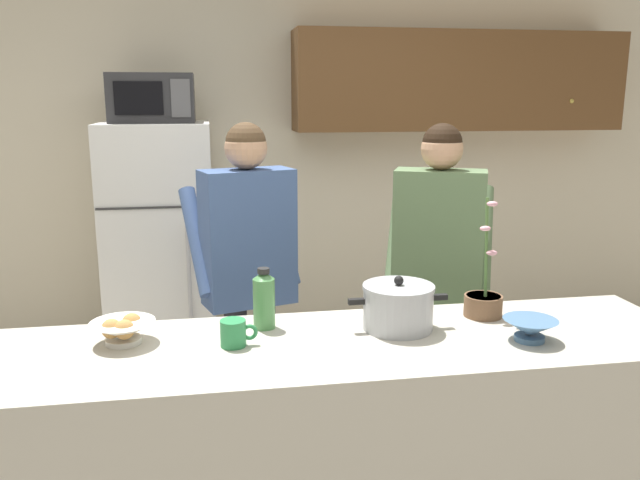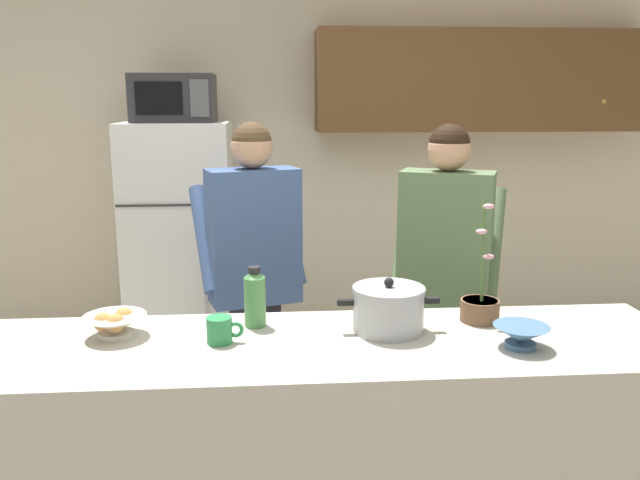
{
  "view_description": "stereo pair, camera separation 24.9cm",
  "coord_description": "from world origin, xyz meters",
  "px_view_note": "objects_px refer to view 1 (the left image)",
  "views": [
    {
      "loc": [
        -0.46,
        -2.13,
        1.77
      ],
      "look_at": [
        0.0,
        0.55,
        1.17
      ],
      "focal_mm": 36.39,
      "sensor_mm": 36.0,
      "label": 1
    },
    {
      "loc": [
        -0.21,
        -2.16,
        1.77
      ],
      "look_at": [
        0.0,
        0.55,
        1.17
      ],
      "focal_mm": 36.39,
      "sensor_mm": 36.0,
      "label": 2
    }
  ],
  "objects_px": {
    "bread_bowl": "(123,330)",
    "bottle_near_edge": "(264,299)",
    "cooking_pot": "(398,307)",
    "potted_orchid": "(483,301)",
    "person_near_pot": "(248,256)",
    "coffee_mug": "(234,333)",
    "refrigerator": "(161,256)",
    "empty_bowl": "(530,328)",
    "microwave": "(152,98)",
    "person_by_sink": "(438,255)"
  },
  "relations": [
    {
      "from": "bread_bowl",
      "to": "empty_bowl",
      "type": "xyz_separation_m",
      "value": [
        1.43,
        -0.22,
        -0.0
      ]
    },
    {
      "from": "bread_bowl",
      "to": "bottle_near_edge",
      "type": "bearing_deg",
      "value": 8.79
    },
    {
      "from": "bread_bowl",
      "to": "empty_bowl",
      "type": "height_order",
      "value": "bread_bowl"
    },
    {
      "from": "person_by_sink",
      "to": "empty_bowl",
      "type": "distance_m",
      "value": 0.84
    },
    {
      "from": "person_by_sink",
      "to": "person_near_pot",
      "type": "bearing_deg",
      "value": 172.34
    },
    {
      "from": "refrigerator",
      "to": "bread_bowl",
      "type": "height_order",
      "value": "refrigerator"
    },
    {
      "from": "cooking_pot",
      "to": "bread_bowl",
      "type": "bearing_deg",
      "value": 179.04
    },
    {
      "from": "cooking_pot",
      "to": "potted_orchid",
      "type": "height_order",
      "value": "potted_orchid"
    },
    {
      "from": "person_by_sink",
      "to": "coffee_mug",
      "type": "relative_size",
      "value": 12.64
    },
    {
      "from": "cooking_pot",
      "to": "bread_bowl",
      "type": "height_order",
      "value": "cooking_pot"
    },
    {
      "from": "person_near_pot",
      "to": "bread_bowl",
      "type": "height_order",
      "value": "person_near_pot"
    },
    {
      "from": "bread_bowl",
      "to": "potted_orchid",
      "type": "height_order",
      "value": "potted_orchid"
    },
    {
      "from": "bottle_near_edge",
      "to": "potted_orchid",
      "type": "height_order",
      "value": "potted_orchid"
    },
    {
      "from": "cooking_pot",
      "to": "potted_orchid",
      "type": "bearing_deg",
      "value": 12.22
    },
    {
      "from": "microwave",
      "to": "person_near_pot",
      "type": "distance_m",
      "value": 1.31
    },
    {
      "from": "refrigerator",
      "to": "microwave",
      "type": "relative_size",
      "value": 3.38
    },
    {
      "from": "refrigerator",
      "to": "empty_bowl",
      "type": "distance_m",
      "value": 2.42
    },
    {
      "from": "person_by_sink",
      "to": "coffee_mug",
      "type": "height_order",
      "value": "person_by_sink"
    },
    {
      "from": "coffee_mug",
      "to": "empty_bowl",
      "type": "relative_size",
      "value": 0.67
    },
    {
      "from": "cooking_pot",
      "to": "bread_bowl",
      "type": "distance_m",
      "value": 1.0
    },
    {
      "from": "potted_orchid",
      "to": "bottle_near_edge",
      "type": "bearing_deg",
      "value": 179.1
    },
    {
      "from": "cooking_pot",
      "to": "refrigerator",
      "type": "bearing_deg",
      "value": 119.36
    },
    {
      "from": "bottle_near_edge",
      "to": "microwave",
      "type": "bearing_deg",
      "value": 106.8
    },
    {
      "from": "bread_bowl",
      "to": "bottle_near_edge",
      "type": "xyz_separation_m",
      "value": [
        0.51,
        0.08,
        0.06
      ]
    },
    {
      "from": "microwave",
      "to": "bottle_near_edge",
      "type": "relative_size",
      "value": 2.06
    },
    {
      "from": "coffee_mug",
      "to": "potted_orchid",
      "type": "bearing_deg",
      "value": 8.8
    },
    {
      "from": "microwave",
      "to": "person_by_sink",
      "type": "relative_size",
      "value": 0.29
    },
    {
      "from": "cooking_pot",
      "to": "bread_bowl",
      "type": "xyz_separation_m",
      "value": [
        -1.0,
        0.02,
        -0.04
      ]
    },
    {
      "from": "coffee_mug",
      "to": "bottle_near_edge",
      "type": "height_order",
      "value": "bottle_near_edge"
    },
    {
      "from": "person_near_pot",
      "to": "person_by_sink",
      "type": "distance_m",
      "value": 0.9
    },
    {
      "from": "potted_orchid",
      "to": "person_near_pot",
      "type": "bearing_deg",
      "value": 142.63
    },
    {
      "from": "person_near_pot",
      "to": "microwave",
      "type": "bearing_deg",
      "value": 115.99
    },
    {
      "from": "refrigerator",
      "to": "bottle_near_edge",
      "type": "height_order",
      "value": "refrigerator"
    },
    {
      "from": "coffee_mug",
      "to": "empty_bowl",
      "type": "xyz_separation_m",
      "value": [
        1.04,
        -0.13,
        -0.0
      ]
    },
    {
      "from": "cooking_pot",
      "to": "potted_orchid",
      "type": "relative_size",
      "value": 0.8
    },
    {
      "from": "cooking_pot",
      "to": "coffee_mug",
      "type": "distance_m",
      "value": 0.62
    },
    {
      "from": "cooking_pot",
      "to": "potted_orchid",
      "type": "xyz_separation_m",
      "value": [
        0.37,
        0.08,
        -0.02
      ]
    },
    {
      "from": "person_near_pot",
      "to": "cooking_pot",
      "type": "relative_size",
      "value": 4.37
    },
    {
      "from": "microwave",
      "to": "person_near_pot",
      "type": "bearing_deg",
      "value": -64.01
    },
    {
      "from": "bread_bowl",
      "to": "microwave",
      "type": "bearing_deg",
      "value": 89.65
    },
    {
      "from": "bottle_near_edge",
      "to": "potted_orchid",
      "type": "relative_size",
      "value": 0.49
    },
    {
      "from": "cooking_pot",
      "to": "potted_orchid",
      "type": "distance_m",
      "value": 0.38
    },
    {
      "from": "coffee_mug",
      "to": "empty_bowl",
      "type": "bearing_deg",
      "value": -6.99
    },
    {
      "from": "person_by_sink",
      "to": "empty_bowl",
      "type": "bearing_deg",
      "value": -86.91
    },
    {
      "from": "microwave",
      "to": "empty_bowl",
      "type": "distance_m",
      "value": 2.53
    },
    {
      "from": "person_near_pot",
      "to": "bread_bowl",
      "type": "bearing_deg",
      "value": -123.25
    },
    {
      "from": "person_by_sink",
      "to": "cooking_pot",
      "type": "bearing_deg",
      "value": -121.06
    },
    {
      "from": "coffee_mug",
      "to": "bottle_near_edge",
      "type": "bearing_deg",
      "value": 54.23
    },
    {
      "from": "person_by_sink",
      "to": "bottle_near_edge",
      "type": "height_order",
      "value": "person_by_sink"
    },
    {
      "from": "empty_bowl",
      "to": "potted_orchid",
      "type": "distance_m",
      "value": 0.29
    }
  ]
}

